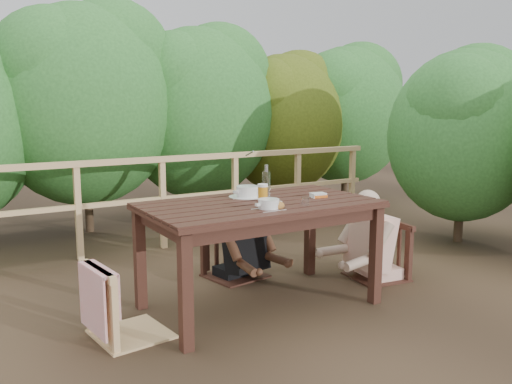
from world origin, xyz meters
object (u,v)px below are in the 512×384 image
diner_right (381,205)px  woman (234,213)px  soup_near (269,205)px  table (259,255)px  tumbler (305,203)px  beer_glass (263,194)px  bottle (266,182)px  chair_right (378,226)px  bread_roll (277,206)px  chair_far (235,225)px  chair_left (129,266)px  butter_tub (318,196)px  soup_far (247,192)px

diner_right → woman: bearing=64.4°
soup_near → table: bearing=72.4°
diner_right → tumbler: diner_right is taller
beer_glass → bottle: size_ratio=0.54×
chair_right → bread_roll: chair_right is taller
chair_far → bread_roll: bearing=-111.8°
bread_roll → soup_near: bearing=152.2°
soup_near → bottle: bottle is taller
chair_left → tumbler: size_ratio=13.54×
diner_right → bottle: (-1.15, 0.12, 0.28)m
chair_left → chair_far: chair_left is taller
woman → chair_far: bearing=80.2°
chair_far → chair_right: bearing=-42.5°
diner_right → bread_roll: 1.38m
tumbler → chair_left: bearing=167.4°
woman → bottle: (-0.03, -0.60, 0.36)m
butter_tub → chair_far: bearing=121.6°
woman → bottle: size_ratio=4.23×
chair_right → tumbler: 1.16m
chair_right → bread_roll: (-1.30, -0.31, 0.37)m
chair_right → beer_glass: 1.31m
woman → table: bearing=66.2°
soup_near → bread_roll: (0.05, -0.03, -0.01)m
bread_roll → beer_glass: 0.30m
table → beer_glass: (0.03, 0.00, 0.48)m
table → soup_far: 0.53m
chair_far → butter_tub: 0.93m
soup_near → bottle: size_ratio=0.92×
beer_glass → bottle: bottle is taller
chair_far → beer_glass: (-0.15, -0.72, 0.40)m
chair_right → soup_far: (-1.23, 0.23, 0.38)m
soup_near → bottle: bearing=59.7°
woman → chair_right: bearing=136.7°
bottle → butter_tub: bottle is taller
chair_far → soup_far: (-0.14, -0.47, 0.38)m
table → tumbler: (0.21, -0.30, 0.44)m
tumbler → chair_far: bearing=91.6°
chair_right → woman: woman is taller
soup_far → butter_tub: (0.46, -0.33, -0.02)m
woman → butter_tub: bearing=101.6°
butter_tub → soup_near: bearing=-153.1°
beer_glass → bottle: (0.12, 0.14, 0.06)m
woman → soup_far: size_ratio=3.91×
beer_glass → chair_far: bearing=77.9°
chair_right → bread_roll: size_ratio=8.23×
chair_right → butter_tub: (-0.77, -0.10, 0.36)m
chair_left → chair_right: bearing=-95.6°
woman → soup_near: woman is taller
chair_far → bread_roll: (-0.21, -1.01, 0.36)m
soup_near → woman: bearing=75.1°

